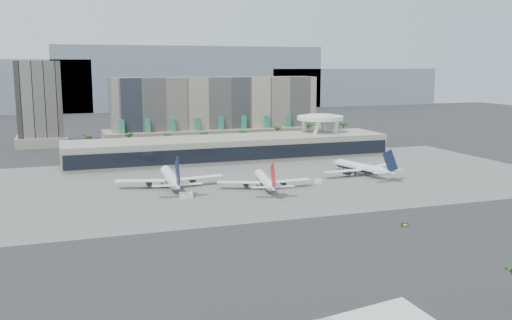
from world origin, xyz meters
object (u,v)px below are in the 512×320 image
object	(u,v)px
airliner_left	(171,178)
taxiway_sign	(405,225)
airliner_centre	(265,180)
service_vehicle_b	(318,181)
service_vehicle_a	(186,195)
airliner_right	(362,168)

from	to	relation	value
airliner_left	taxiway_sign	world-z (taller)	airliner_left
airliner_left	airliner_centre	size ratio (longest dim) A/B	1.16
airliner_centre	service_vehicle_b	distance (m)	25.28
airliner_left	airliner_centre	xyz separation A→B (m)	(35.47, -15.04, -0.54)
airliner_centre	service_vehicle_a	distance (m)	34.46
airliner_left	service_vehicle_a	size ratio (longest dim) A/B	9.60
airliner_right	airliner_centre	bearing A→B (deg)	179.19
airliner_right	service_vehicle_b	xyz separation A→B (m)	(-26.27, -9.82, -2.70)
service_vehicle_b	taxiway_sign	xyz separation A→B (m)	(-2.48, -67.95, -0.34)
service_vehicle_a	service_vehicle_b	distance (m)	59.48
airliner_left	taxiway_sign	bearing A→B (deg)	-51.08
service_vehicle_b	airliner_left	bearing A→B (deg)	-175.83
airliner_left	taxiway_sign	size ratio (longest dim) A/B	20.40
service_vehicle_a	airliner_right	bearing A→B (deg)	16.36
airliner_centre	airliner_left	bearing A→B (deg)	166.91
service_vehicle_b	service_vehicle_a	bearing A→B (deg)	-155.76
taxiway_sign	airliner_right	bearing A→B (deg)	72.18
service_vehicle_a	taxiway_sign	bearing A→B (deg)	-42.38
airliner_right	service_vehicle_b	size ratio (longest dim) A/B	12.14
airliner_left	taxiway_sign	xyz separation A→B (m)	(57.99, -80.30, -3.53)
airliner_centre	service_vehicle_b	bearing A→B (deg)	16.04
airliner_right	service_vehicle_a	xyz separation A→B (m)	(-85.10, -18.64, -2.37)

